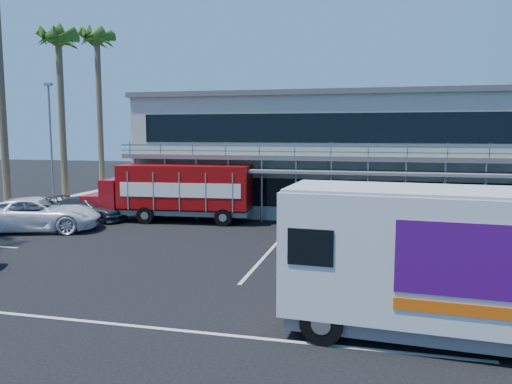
# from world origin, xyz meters

# --- Properties ---
(ground) EXTENTS (120.00, 120.00, 0.00)m
(ground) POSITION_xyz_m (0.00, 0.00, 0.00)
(ground) COLOR black
(ground) RESTS_ON ground
(building) EXTENTS (22.40, 12.00, 7.30)m
(building) POSITION_xyz_m (3.00, 14.94, 3.66)
(building) COLOR gray
(building) RESTS_ON ground
(palm_e) EXTENTS (2.80, 2.80, 12.25)m
(palm_e) POSITION_xyz_m (-14.70, 13.00, 10.57)
(palm_e) COLOR brown
(palm_e) RESTS_ON ground
(palm_f) EXTENTS (2.80, 2.80, 13.25)m
(palm_f) POSITION_xyz_m (-15.10, 18.50, 11.47)
(palm_f) COLOR brown
(palm_f) RESTS_ON ground
(light_pole_far) EXTENTS (0.50, 0.25, 8.09)m
(light_pole_far) POSITION_xyz_m (-14.20, 11.00, 4.50)
(light_pole_far) COLOR gray
(light_pole_far) RESTS_ON ground
(red_truck) EXTENTS (9.57, 3.03, 3.17)m
(red_truck) POSITION_xyz_m (-4.65, 8.44, 1.74)
(red_truck) COLOR maroon
(red_truck) RESTS_ON ground
(white_van) EXTENTS (7.66, 3.06, 3.67)m
(white_van) POSITION_xyz_m (7.87, -5.00, 1.95)
(white_van) COLOR silver
(white_van) RESTS_ON ground
(parked_car_c) EXTENTS (6.69, 4.67, 1.70)m
(parked_car_c) POSITION_xyz_m (-10.33, 4.30, 0.85)
(parked_car_c) COLOR white
(parked_car_c) RESTS_ON ground
(parked_car_d) EXTENTS (4.83, 2.48, 1.34)m
(parked_car_d) POSITION_xyz_m (-9.50, 7.60, 0.67)
(parked_car_d) COLOR #282C36
(parked_car_d) RESTS_ON ground
(parked_car_e) EXTENTS (4.28, 2.30, 1.38)m
(parked_car_e) POSITION_xyz_m (-12.39, 7.20, 0.69)
(parked_car_e) COLOR gray
(parked_car_e) RESTS_ON ground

